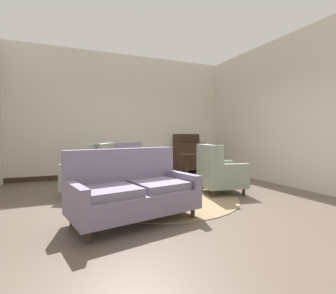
# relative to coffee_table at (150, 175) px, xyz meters

# --- Properties ---
(ground) EXTENTS (8.88, 8.88, 0.00)m
(ground) POSITION_rel_coffee_table_xyz_m (0.19, -0.53, -0.41)
(ground) COLOR brown
(wall_back) EXTENTS (6.14, 0.08, 3.37)m
(wall_back) POSITION_rel_coffee_table_xyz_m (0.19, 2.64, 1.28)
(wall_back) COLOR silver
(wall_back) RESTS_ON ground
(wall_right) EXTENTS (0.08, 4.44, 3.37)m
(wall_right) POSITION_rel_coffee_table_xyz_m (3.18, 0.42, 1.28)
(wall_right) COLOR silver
(wall_right) RESTS_ON ground
(baseboard_back) EXTENTS (5.98, 0.03, 0.12)m
(baseboard_back) POSITION_rel_coffee_table_xyz_m (0.19, 2.59, -0.35)
(baseboard_back) COLOR #382319
(baseboard_back) RESTS_ON ground
(area_rug) EXTENTS (2.65, 2.65, 0.01)m
(area_rug) POSITION_rel_coffee_table_xyz_m (0.19, -0.23, -0.40)
(area_rug) COLOR #847051
(area_rug) RESTS_ON ground
(coffee_table) EXTENTS (0.96, 0.96, 0.48)m
(coffee_table) POSITION_rel_coffee_table_xyz_m (0.00, 0.00, 0.00)
(coffee_table) COLOR #382319
(coffee_table) RESTS_ON ground
(porcelain_vase) EXTENTS (0.18, 0.18, 0.31)m
(porcelain_vase) POSITION_rel_coffee_table_xyz_m (0.00, 0.01, 0.21)
(porcelain_vase) COLOR #384C93
(porcelain_vase) RESTS_ON coffee_table
(settee) EXTENTS (1.78, 1.14, 0.96)m
(settee) POSITION_rel_coffee_table_xyz_m (-0.65, -1.13, -0.01)
(settee) COLOR slate
(settee) RESTS_ON ground
(armchair_far_left) EXTENTS (0.88, 0.98, 0.98)m
(armchair_far_left) POSITION_rel_coffee_table_xyz_m (-0.27, 1.25, 0.01)
(armchair_far_left) COLOR slate
(armchair_far_left) RESTS_ON ground
(armchair_near_window) EXTENTS (0.90, 0.85, 0.96)m
(armchair_near_window) POSITION_rel_coffee_table_xyz_m (1.32, -0.27, 0.01)
(armchair_near_window) COLOR gray
(armchair_near_window) RESTS_ON ground
(armchair_near_sideboard) EXTENTS (1.09, 1.11, 0.99)m
(armchair_near_sideboard) POSITION_rel_coffee_table_xyz_m (-0.95, 0.57, 0.02)
(armchair_near_sideboard) COLOR gray
(armchair_near_sideboard) RESTS_ON ground
(side_table) EXTENTS (0.47, 0.47, 0.69)m
(side_table) POSITION_rel_coffee_table_xyz_m (1.33, 1.05, 0.01)
(side_table) COLOR #382319
(side_table) RESTS_ON ground
(sideboard) EXTENTS (0.89, 0.43, 1.17)m
(sideboard) POSITION_rel_coffee_table_xyz_m (2.08, 2.35, 0.11)
(sideboard) COLOR #382319
(sideboard) RESTS_ON ground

